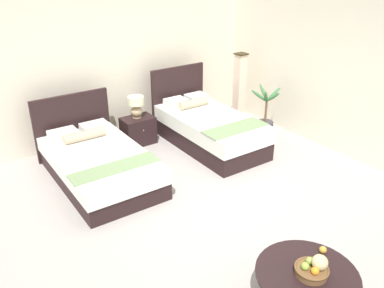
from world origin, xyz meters
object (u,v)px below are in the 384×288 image
at_px(nightstand, 138,131).
at_px(potted_palm, 265,121).
at_px(floor_lamp_corner, 239,88).
at_px(bed_near_window, 98,162).
at_px(bed_near_corner, 208,128).
at_px(fruit_bowl, 313,268).
at_px(loose_apple, 323,250).
at_px(coffee_table, 306,281).
at_px(table_lamp, 136,105).

bearing_deg(nightstand, potted_palm, -25.20).
xyz_separation_m(floor_lamp_corner, potted_palm, (-0.03, -0.80, -0.45)).
bearing_deg(nightstand, bed_near_window, -145.18).
distance_m(bed_near_corner, nightstand, 1.28).
bearing_deg(fruit_bowl, loose_apple, 23.72).
bearing_deg(bed_near_window, coffee_table, -79.94).
relative_size(fruit_bowl, loose_apple, 4.35).
distance_m(bed_near_window, coffee_table, 3.60).
relative_size(nightstand, loose_apple, 7.62).
xyz_separation_m(nightstand, table_lamp, (-0.00, 0.02, 0.48)).
distance_m(nightstand, table_lamp, 0.48).
bearing_deg(loose_apple, coffee_table, -163.22).
relative_size(coffee_table, potted_palm, 1.04).
height_order(nightstand, floor_lamp_corner, floor_lamp_corner).
bearing_deg(bed_near_corner, fruit_bowl, -112.27).
relative_size(bed_near_window, nightstand, 3.90).
bearing_deg(coffee_table, floor_lamp_corner, 56.60).
distance_m(bed_near_corner, potted_palm, 1.21).
bearing_deg(bed_near_corner, loose_apple, -108.35).
height_order(bed_near_corner, fruit_bowl, bed_near_corner).
height_order(bed_near_window, fruit_bowl, bed_near_window).
height_order(table_lamp, fruit_bowl, table_lamp).
bearing_deg(loose_apple, potted_palm, 53.92).
height_order(bed_near_window, potted_palm, bed_near_window).
bearing_deg(coffee_table, bed_near_window, 100.06).
relative_size(bed_near_window, coffee_table, 2.25).
distance_m(loose_apple, floor_lamp_corner, 4.62).
bearing_deg(table_lamp, bed_near_window, -144.49).
relative_size(bed_near_corner, nightstand, 3.81).
xyz_separation_m(fruit_bowl, loose_apple, (0.32, 0.14, -0.04)).
bearing_deg(table_lamp, nightstand, -90.00).
xyz_separation_m(nightstand, fruit_bowl, (-0.45, -4.35, 0.25)).
bearing_deg(fruit_bowl, table_lamp, 84.07).
bearing_deg(floor_lamp_corner, nightstand, 174.17).
height_order(floor_lamp_corner, potted_palm, floor_lamp_corner).
xyz_separation_m(bed_near_corner, loose_apple, (-1.14, -3.42, 0.14)).
xyz_separation_m(nightstand, loose_apple, (-0.13, -4.21, 0.21)).
bearing_deg(coffee_table, nightstand, 83.63).
height_order(fruit_bowl, loose_apple, fruit_bowl).
distance_m(table_lamp, potted_palm, 2.47).
xyz_separation_m(coffee_table, loose_apple, (0.35, 0.11, 0.13)).
height_order(coffee_table, fruit_bowl, fruit_bowl).
xyz_separation_m(bed_near_window, fruit_bowl, (0.66, -3.58, 0.23)).
bearing_deg(nightstand, table_lamp, 90.00).
xyz_separation_m(bed_near_corner, potted_palm, (1.18, -0.25, -0.07)).
bearing_deg(coffee_table, table_lamp, 83.66).
bearing_deg(bed_near_corner, floor_lamp_corner, 24.77).
distance_m(fruit_bowl, floor_lamp_corner, 4.91).
bearing_deg(bed_near_corner, coffee_table, -112.86).
xyz_separation_m(coffee_table, fruit_bowl, (0.03, -0.04, 0.17)).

